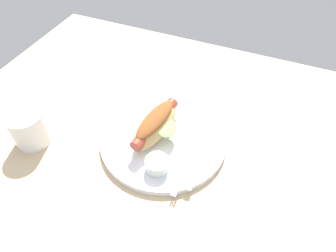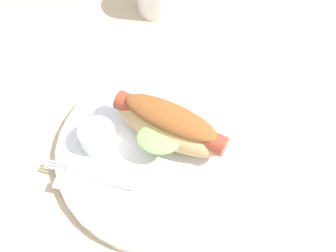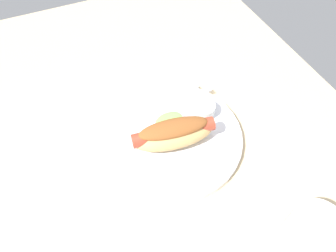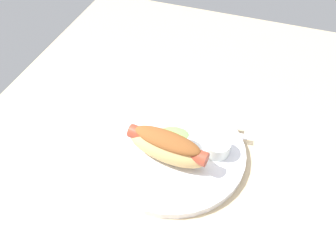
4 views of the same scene
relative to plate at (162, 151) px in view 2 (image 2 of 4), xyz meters
The scene contains 6 objects.
ground_plane 2.56cm from the plate, 122.95° to the right, with size 120.00×90.00×1.80cm, color tan.
plate is the anchor object (origin of this frame).
hot_dog 4.68cm from the plate, ahead, with size 10.39×17.55×6.28cm.
sauce_ramekin 9.62cm from the plate, 104.78° to the left, with size 5.26×5.26×2.98cm, color white.
fork 10.02cm from the plate, 140.57° to the left, with size 2.39×15.38×0.40cm.
knife 10.65cm from the plate, 152.32° to the left, with size 13.95×1.40×0.36cm, color silver.
Camera 2 is at (-27.57, -10.24, 53.85)cm, focal length 44.80 mm.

